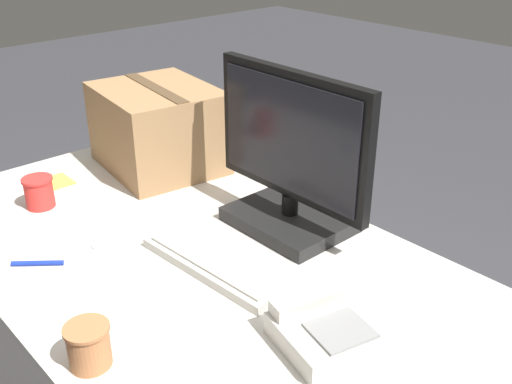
{
  "coord_description": "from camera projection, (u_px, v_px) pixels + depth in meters",
  "views": [
    {
      "loc": [
        0.96,
        -0.73,
        1.53
      ],
      "look_at": [
        -0.01,
        0.15,
        0.89
      ],
      "focal_mm": 42.0,
      "sensor_mm": 36.0,
      "label": 1
    }
  ],
  "objects": [
    {
      "name": "paper_cup_right",
      "position": [
        89.0,
        346.0,
        1.12
      ],
      "size": [
        0.09,
        0.09,
        0.09
      ],
      "color": "#BC7547",
      "rests_on": "office_desk"
    },
    {
      "name": "monitor",
      "position": [
        291.0,
        166.0,
        1.54
      ],
      "size": [
        0.5,
        0.24,
        0.42
      ],
      "color": "black",
      "rests_on": "office_desk"
    },
    {
      "name": "desk_phone",
      "position": [
        327.0,
        329.0,
        1.18
      ],
      "size": [
        0.22,
        0.23,
        0.08
      ],
      "rotation": [
        0.0,
        0.0,
        -0.24
      ],
      "color": "beige",
      "rests_on": "office_desk"
    },
    {
      "name": "sticky_note_pad",
      "position": [
        54.0,
        182.0,
        1.85
      ],
      "size": [
        0.1,
        0.1,
        0.01
      ],
      "color": "#E5DB4C",
      "rests_on": "office_desk"
    },
    {
      "name": "pen_marker",
      "position": [
        37.0,
        263.0,
        1.44
      ],
      "size": [
        0.09,
        0.1,
        0.01
      ],
      "rotation": [
        0.0,
        0.0,
        4.02
      ],
      "color": "#1933B2",
      "rests_on": "office_desk"
    },
    {
      "name": "paper_cup_left",
      "position": [
        39.0,
        192.0,
        1.69
      ],
      "size": [
        0.09,
        0.09,
        0.09
      ],
      "color": "red",
      "rests_on": "office_desk"
    },
    {
      "name": "spoon",
      "position": [
        98.0,
        239.0,
        1.55
      ],
      "size": [
        0.13,
        0.11,
        0.0
      ],
      "rotation": [
        0.0,
        0.0,
        5.63
      ],
      "color": "#B2B2B7",
      "rests_on": "office_desk"
    },
    {
      "name": "cardboard_box",
      "position": [
        158.0,
        128.0,
        1.91
      ],
      "size": [
        0.43,
        0.38,
        0.27
      ],
      "rotation": [
        0.0,
        0.0,
        -0.14
      ],
      "color": "#9E754C",
      "rests_on": "office_desk"
    },
    {
      "name": "keyboard",
      "position": [
        218.0,
        262.0,
        1.43
      ],
      "size": [
        0.41,
        0.17,
        0.03
      ],
      "rotation": [
        0.0,
        0.0,
        0.06
      ],
      "color": "beige",
      "rests_on": "office_desk"
    }
  ]
}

